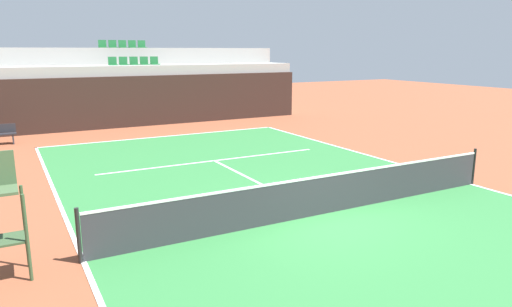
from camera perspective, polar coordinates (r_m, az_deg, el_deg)
The scene contains 14 objects.
ground_plane at distance 11.51m, azimuth 7.88°, elevation -7.39°, with size 80.00×80.00×0.00m, color brown.
court_surface at distance 11.50m, azimuth 7.88°, elevation -7.36°, with size 11.00×24.00×0.01m, color #2D7238.
baseline_far at distance 21.96m, azimuth -10.89°, elevation 2.07°, with size 11.00×0.10×0.00m, color white.
sideline_left at distance 9.55m, azimuth -20.21°, elevation -12.26°, with size 0.10×24.00×0.00m, color white.
sideline_right at distance 15.26m, azimuth 24.65°, elevation -3.41°, with size 0.10×24.00×0.00m, color white.
service_line_far at distance 16.86m, azimuth -5.08°, elevation -0.87°, with size 8.26×0.10×0.00m, color white.
centre_service_line at distance 14.07m, azimuth 0.14°, elevation -3.51°, with size 0.10×6.40×0.00m, color white.
back_wall at distance 25.21m, azimuth -13.53°, elevation 6.22°, with size 18.17×0.30×2.59m, color black.
stands_tier_lower at distance 26.48m, azimuth -14.34°, elevation 7.02°, with size 18.17×2.40×3.11m, color #9E9E99.
stands_tier_upper at distance 28.77m, azimuth -15.59°, elevation 8.26°, with size 18.17×2.40×4.02m, color #9E9E99.
seating_row_lower at distance 26.48m, azimuth -14.58°, elevation 10.65°, with size 2.69×0.44×0.44m.
seating_row_upper at distance 28.81m, azimuth -15.89°, elevation 12.50°, with size 2.69×0.44×0.44m.
tennis_net at distance 11.35m, azimuth 7.95°, elevation -4.97°, with size 11.08×0.08×1.07m.
umpire_chair at distance 9.14m, azimuth -28.62°, elevation -6.29°, with size 0.76×0.66×2.20m.
Camera 1 is at (-6.49, -8.67, 3.88)m, focal length 32.91 mm.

